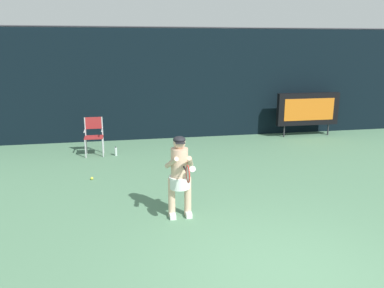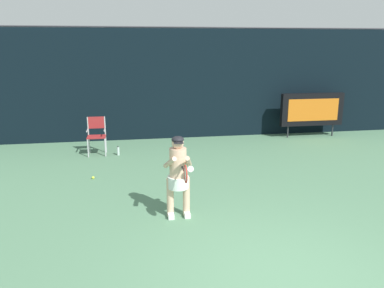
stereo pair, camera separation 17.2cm
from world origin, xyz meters
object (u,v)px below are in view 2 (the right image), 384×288
umpire_chair (97,133)px  tennis_ball_loose (93,178)px  scoreboard (312,110)px  tennis_player (178,173)px  water_bottle (118,151)px  tennis_racket (185,174)px

umpire_chair → tennis_ball_loose: 2.25m
scoreboard → tennis_ball_loose: (-7.07, -3.21, -0.91)m
tennis_player → water_bottle: bearing=105.3°
water_bottle → tennis_ball_loose: water_bottle is taller
water_bottle → tennis_ball_loose: 2.04m
tennis_player → tennis_racket: 0.54m
scoreboard → tennis_player: size_ratio=1.45×
scoreboard → tennis_player: bearing=-134.0°
scoreboard → tennis_ball_loose: size_ratio=32.35×
scoreboard → water_bottle: 6.69m
scoreboard → umpire_chair: scoreboard is taller
water_bottle → tennis_racket: 5.04m
scoreboard → tennis_player: 7.70m
umpire_chair → water_bottle: bearing=-19.7°
scoreboard → tennis_racket: 8.03m
umpire_chair → water_bottle: size_ratio=4.08×
scoreboard → umpire_chair: size_ratio=2.04×
tennis_player → tennis_racket: tennis_player is taller
water_bottle → tennis_player: bearing=-74.7°
scoreboard → umpire_chair: 7.19m
water_bottle → tennis_racket: size_ratio=0.44×
tennis_player → tennis_ball_loose: size_ratio=22.34×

